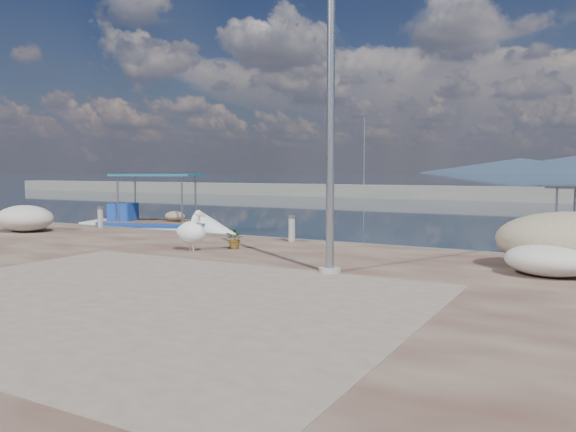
% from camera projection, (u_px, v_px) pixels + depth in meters
% --- Properties ---
extents(ground, '(1400.00, 1400.00, 0.00)m').
position_uv_depth(ground, '(203.00, 288.00, 12.21)').
color(ground, '#162635').
rests_on(ground, ground).
extents(quay_patch, '(9.00, 7.00, 0.01)m').
position_uv_depth(quay_patch, '(138.00, 297.00, 9.07)').
color(quay_patch, gray).
rests_on(quay_patch, quay).
extents(breakwater, '(120.00, 2.20, 7.50)m').
position_uv_depth(breakwater, '(498.00, 194.00, 46.98)').
color(breakwater, gray).
rests_on(breakwater, ground).
extents(boat_left, '(6.16, 3.67, 2.82)m').
position_uv_depth(boat_left, '(157.00, 230.00, 21.94)').
color(boat_left, white).
rests_on(boat_left, ground).
extents(pelican, '(1.11, 0.68, 1.05)m').
position_uv_depth(pelican, '(192.00, 232.00, 14.26)').
color(pelican, tan).
rests_on(pelican, quay).
extents(lamp_post, '(0.44, 0.96, 7.00)m').
position_uv_depth(lamp_post, '(331.00, 107.00, 11.01)').
color(lamp_post, gray).
rests_on(lamp_post, quay).
extents(bollard_near, '(0.25, 0.25, 0.77)m').
position_uv_depth(bollard_near, '(292.00, 227.00, 16.13)').
color(bollard_near, gray).
rests_on(bollard_near, quay).
extents(bollard_far, '(0.25, 0.25, 0.76)m').
position_uv_depth(bollard_far, '(100.00, 216.00, 20.09)').
color(bollard_far, gray).
rests_on(bollard_far, quay).
extents(potted_plant, '(0.57, 0.52, 0.53)m').
position_uv_depth(potted_plant, '(235.00, 239.00, 14.66)').
color(potted_plant, '#33722D').
rests_on(potted_plant, quay).
extents(net_pile_a, '(2.16, 1.57, 0.88)m').
position_uv_depth(net_pile_a, '(25.00, 218.00, 18.85)').
color(net_pile_a, silver).
rests_on(net_pile_a, quay).
extents(net_pile_c, '(3.09, 2.21, 1.21)m').
position_uv_depth(net_pile_c, '(574.00, 241.00, 11.42)').
color(net_pile_c, '#BEB28D').
rests_on(net_pile_c, quay).
extents(net_pile_d, '(1.69, 1.27, 0.63)m').
position_uv_depth(net_pile_d, '(550.00, 260.00, 10.86)').
color(net_pile_d, silver).
rests_on(net_pile_d, quay).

